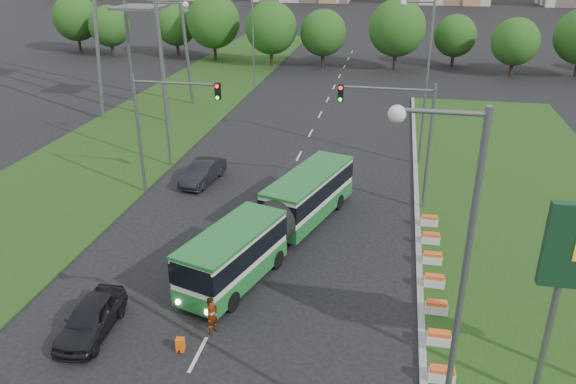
% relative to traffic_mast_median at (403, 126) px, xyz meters
% --- Properties ---
extents(ground, '(360.00, 360.00, 0.00)m').
position_rel_traffic_mast_median_xyz_m(ground, '(-4.78, -10.00, -5.35)').
color(ground, black).
rests_on(ground, ground).
extents(grass_median, '(14.00, 60.00, 0.15)m').
position_rel_traffic_mast_median_xyz_m(grass_median, '(8.22, -2.00, -5.27)').
color(grass_median, '#204012').
rests_on(grass_median, ground).
extents(median_kerb, '(0.30, 60.00, 0.18)m').
position_rel_traffic_mast_median_xyz_m(median_kerb, '(1.27, -2.00, -5.26)').
color(median_kerb, gray).
rests_on(median_kerb, ground).
extents(left_verge, '(12.00, 110.00, 0.10)m').
position_rel_traffic_mast_median_xyz_m(left_verge, '(-22.78, 15.00, -5.30)').
color(left_verge, '#204012').
rests_on(left_verge, ground).
extents(lane_markings, '(0.20, 100.00, 0.01)m').
position_rel_traffic_mast_median_xyz_m(lane_markings, '(-7.78, 10.00, -5.35)').
color(lane_markings, beige).
rests_on(lane_markings, ground).
extents(flower_planters, '(1.10, 15.90, 0.60)m').
position_rel_traffic_mast_median_xyz_m(flower_planters, '(1.92, -10.30, -4.90)').
color(flower_planters, silver).
rests_on(flower_planters, grass_median).
extents(traffic_mast_median, '(5.76, 0.32, 8.00)m').
position_rel_traffic_mast_median_xyz_m(traffic_mast_median, '(0.00, 0.00, 0.00)').
color(traffic_mast_median, slate).
rests_on(traffic_mast_median, ground).
extents(traffic_mast_left, '(5.76, 0.32, 8.00)m').
position_rel_traffic_mast_median_xyz_m(traffic_mast_left, '(-15.16, -1.00, 0.00)').
color(traffic_mast_left, slate).
rests_on(traffic_mast_left, ground).
extents(street_lamps, '(36.00, 60.00, 12.00)m').
position_rel_traffic_mast_median_xyz_m(street_lamps, '(-7.78, 0.00, 0.65)').
color(street_lamps, slate).
rests_on(street_lamps, ground).
extents(tree_line, '(120.00, 8.00, 9.00)m').
position_rel_traffic_mast_median_xyz_m(tree_line, '(5.22, 45.00, -0.85)').
color(tree_line, '#1A4A13').
rests_on(tree_line, ground).
extents(articulated_bus, '(2.43, 15.58, 2.57)m').
position_rel_traffic_mast_median_xyz_m(articulated_bus, '(-6.63, -6.35, -3.78)').
color(articulated_bus, beige).
rests_on(articulated_bus, ground).
extents(car_left_near, '(2.03, 4.50, 1.50)m').
position_rel_traffic_mast_median_xyz_m(car_left_near, '(-12.72, -15.50, -4.60)').
color(car_left_near, black).
rests_on(car_left_near, ground).
extents(car_left_far, '(2.22, 4.77, 1.51)m').
position_rel_traffic_mast_median_xyz_m(car_left_far, '(-13.49, 1.44, -4.59)').
color(car_left_far, black).
rests_on(car_left_far, ground).
extents(pedestrian, '(0.64, 0.75, 1.75)m').
position_rel_traffic_mast_median_xyz_m(pedestrian, '(-7.61, -14.50, -4.48)').
color(pedestrian, gray).
rests_on(pedestrian, ground).
extents(shopping_trolley, '(0.35, 0.37, 0.59)m').
position_rel_traffic_mast_median_xyz_m(shopping_trolley, '(-8.56, -15.90, -5.06)').
color(shopping_trolley, '#EF590C').
rests_on(shopping_trolley, ground).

